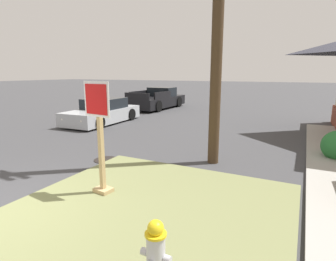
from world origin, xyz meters
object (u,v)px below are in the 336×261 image
stop_sign (100,141)px  parked_sedan_silver (103,112)px  manhole_cover (106,160)px  pickup_truck_black (158,100)px  fire_hydrant (156,256)px

stop_sign → parked_sedan_silver: bearing=129.7°
stop_sign → parked_sedan_silver: size_ratio=0.52×
manhole_cover → pickup_truck_black: 12.04m
fire_hydrant → pickup_truck_black: 16.92m
pickup_truck_black → parked_sedan_silver: bearing=-87.2°
manhole_cover → fire_hydrant: bearing=-44.3°
stop_sign → parked_sedan_silver: 8.76m
manhole_cover → pickup_truck_black: bearing=111.5°
parked_sedan_silver → manhole_cover: bearing=-49.5°
parked_sedan_silver → pickup_truck_black: (-0.31, 6.38, 0.07)m
pickup_truck_black → fire_hydrant: bearing=-61.2°
parked_sedan_silver → pickup_truck_black: size_ratio=0.84×
stop_sign → parked_sedan_silver: (-5.58, 6.71, -0.64)m
pickup_truck_black → manhole_cover: bearing=-68.5°
manhole_cover → parked_sedan_silver: bearing=130.5°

